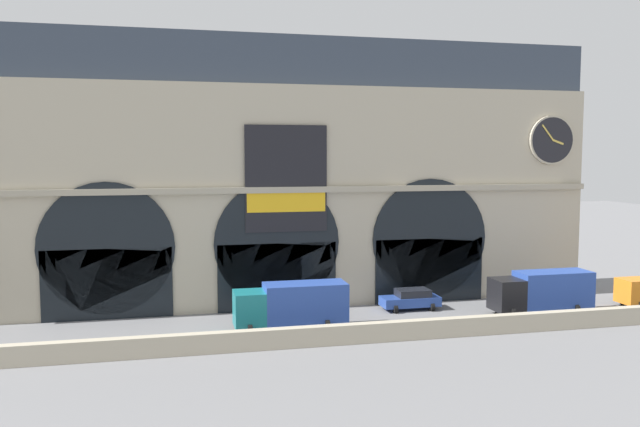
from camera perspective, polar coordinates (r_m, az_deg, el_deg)
name	(u,v)px	position (r m, az deg, el deg)	size (l,w,h in m)	color
ground_plane	(290,327)	(44.72, -2.68, -9.92)	(200.00, 200.00, 0.00)	slate
quay_parapet_wall	(304,337)	(40.17, -1.46, -10.77)	(90.00, 0.70, 1.22)	#B2A891
station_building	(271,176)	(50.82, -4.29, 3.34)	(51.07, 5.86, 20.56)	#B2A891
box_truck_center	(292,305)	(43.61, -2.47, -8.01)	(7.50, 2.91, 3.12)	#19727A
car_mideast	(411,299)	(49.78, 7.98, -7.45)	(4.40, 2.22, 1.55)	#28479E
box_truck_east	(542,291)	(50.52, 18.93, -6.46)	(7.50, 2.91, 3.12)	black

